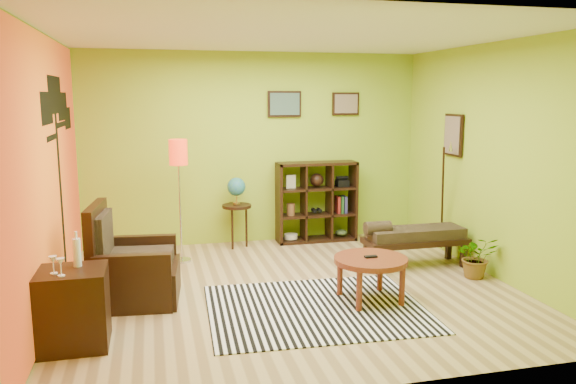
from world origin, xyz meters
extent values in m
plane|color=tan|center=(0.00, 0.00, 0.00)|extent=(5.00, 5.00, 0.00)
cube|color=#95B928|center=(0.00, 2.25, 1.40)|extent=(5.00, 0.04, 2.80)
cube|color=#95B928|center=(0.00, -2.25, 1.40)|extent=(5.00, 0.04, 2.80)
cube|color=#95B928|center=(-2.50, 0.00, 1.40)|extent=(0.04, 4.50, 2.80)
cube|color=#95B928|center=(2.50, 0.00, 1.40)|extent=(0.04, 4.50, 2.80)
cube|color=white|center=(0.00, 0.00, 2.80)|extent=(5.00, 4.50, 0.04)
cube|color=orange|center=(-2.48, 0.00, 1.40)|extent=(0.01, 4.45, 2.75)
cube|color=black|center=(-2.46, 0.55, 1.05)|extent=(0.01, 0.14, 2.10)
cube|color=black|center=(-2.46, 0.05, 2.05)|extent=(0.01, 0.65, 0.32)
cube|color=black|center=(-2.46, 0.60, 2.18)|extent=(0.01, 0.85, 0.40)
cube|color=black|center=(-2.46, 1.10, 2.05)|extent=(0.01, 0.70, 0.32)
cube|color=black|center=(-2.46, 1.45, 1.90)|extent=(0.01, 0.50, 0.26)
cube|color=black|center=(0.45, 2.22, 2.05)|extent=(0.50, 0.03, 0.38)
cube|color=#4F7263|center=(0.45, 2.19, 2.05)|extent=(0.44, 0.01, 0.32)
cube|color=black|center=(1.40, 2.22, 2.05)|extent=(0.42, 0.03, 0.34)
cube|color=gray|center=(1.40, 2.19, 2.05)|extent=(0.36, 0.01, 0.28)
cube|color=black|center=(2.47, 0.90, 1.65)|extent=(0.03, 0.44, 0.56)
cube|color=gray|center=(2.44, 0.90, 1.65)|extent=(0.01, 0.38, 0.50)
cylinder|color=black|center=(2.35, 0.90, 0.78)|extent=(0.23, 0.34, 1.46)
cone|color=silver|center=(2.35, 0.75, 1.52)|extent=(0.08, 0.09, 0.16)
cube|color=white|center=(0.11, -0.62, 0.01)|extent=(2.29, 1.86, 0.01)
cylinder|color=maroon|center=(0.73, -0.53, 0.45)|extent=(0.78, 0.78, 0.06)
cylinder|color=maroon|center=(0.96, -0.27, 0.21)|extent=(0.06, 0.06, 0.42)
cylinder|color=maroon|center=(0.47, -0.31, 0.21)|extent=(0.06, 0.06, 0.42)
cylinder|color=maroon|center=(1.00, -0.76, 0.21)|extent=(0.06, 0.06, 0.42)
cylinder|color=maroon|center=(0.51, -0.80, 0.21)|extent=(0.06, 0.06, 0.42)
cube|color=black|center=(0.73, -0.53, 0.49)|extent=(0.13, 0.06, 0.02)
cube|color=black|center=(-1.67, 0.07, 0.19)|extent=(0.93, 0.91, 0.38)
cube|color=black|center=(-2.08, 0.11, 0.53)|extent=(0.18, 0.83, 1.06)
cube|color=black|center=(-1.71, -0.32, 0.31)|extent=(0.78, 0.18, 0.62)
cube|color=black|center=(-1.63, 0.47, 0.31)|extent=(0.78, 0.18, 0.62)
cube|color=#FCCB7F|center=(-1.64, 0.07, 0.45)|extent=(0.74, 0.72, 0.13)
cube|color=#FCCB7F|center=(-2.00, 0.11, 0.72)|extent=(0.15, 0.62, 0.48)
cube|color=black|center=(-2.20, -0.95, 0.35)|extent=(0.59, 0.53, 0.69)
cylinder|color=white|center=(-2.15, -0.85, 0.82)|extent=(0.07, 0.07, 0.25)
cylinder|color=white|center=(-2.15, -0.85, 0.97)|extent=(0.02, 0.02, 0.07)
cylinder|color=white|center=(-2.32, -1.03, 0.70)|extent=(0.06, 0.06, 0.01)
cylinder|color=white|center=(-2.32, -1.03, 0.75)|extent=(0.01, 0.01, 0.09)
cone|color=white|center=(-2.32, -1.03, 0.82)|extent=(0.07, 0.07, 0.06)
cylinder|color=white|center=(-2.25, -1.11, 0.70)|extent=(0.06, 0.06, 0.01)
cylinder|color=white|center=(-2.25, -1.11, 0.75)|extent=(0.01, 0.01, 0.09)
cone|color=white|center=(-2.25, -1.11, 0.82)|extent=(0.07, 0.07, 0.06)
cylinder|color=silver|center=(-1.15, 1.42, 0.01)|extent=(0.24, 0.24, 0.03)
cylinder|color=silver|center=(-1.15, 1.42, 0.75)|extent=(0.02, 0.02, 1.50)
cylinder|color=red|center=(-1.15, 1.42, 1.45)|extent=(0.23, 0.23, 0.33)
cylinder|color=black|center=(-0.32, 1.96, 0.61)|extent=(0.42, 0.42, 0.04)
cylinder|color=black|center=(-0.19, 1.94, 0.29)|extent=(0.03, 0.03, 0.58)
cylinder|color=black|center=(-0.37, 2.08, 0.29)|extent=(0.03, 0.03, 0.58)
cylinder|color=black|center=(-0.40, 1.85, 0.29)|extent=(0.03, 0.03, 0.58)
cylinder|color=gold|center=(-0.32, 1.96, 0.65)|extent=(0.10, 0.10, 0.02)
cylinder|color=gold|center=(-0.32, 1.96, 0.71)|extent=(0.02, 0.02, 0.10)
sphere|color=#1046B2|center=(-0.32, 1.96, 0.89)|extent=(0.26, 0.26, 0.26)
cube|color=black|center=(0.32, 2.03, 0.60)|extent=(0.04, 0.35, 1.20)
cube|color=black|center=(1.48, 2.03, 0.60)|extent=(0.04, 0.35, 1.20)
cube|color=black|center=(0.90, 2.03, 0.02)|extent=(1.20, 0.35, 0.04)
cube|color=black|center=(0.90, 2.03, 1.18)|extent=(1.20, 0.35, 0.04)
cube|color=black|center=(0.70, 2.03, 0.60)|extent=(0.03, 0.33, 1.12)
cube|color=black|center=(1.10, 2.03, 0.60)|extent=(0.03, 0.33, 1.12)
cube|color=black|center=(0.90, 2.03, 0.40)|extent=(1.12, 0.33, 0.03)
cube|color=black|center=(0.90, 2.03, 0.80)|extent=(1.12, 0.33, 0.03)
cylinder|color=beige|center=(0.50, 2.03, 0.09)|extent=(0.20, 0.20, 0.07)
sphere|color=black|center=(0.90, 2.03, 0.93)|extent=(0.20, 0.20, 0.20)
cube|color=black|center=(1.30, 2.03, 0.87)|extent=(0.18, 0.15, 0.10)
cylinder|color=black|center=(0.86, 2.03, 0.47)|extent=(0.06, 0.12, 0.06)
cylinder|color=black|center=(0.94, 2.03, 0.47)|extent=(0.06, 0.12, 0.06)
ellipsoid|color=#384C26|center=(1.30, 2.03, 0.10)|extent=(0.18, 0.18, 0.09)
cylinder|color=brown|center=(0.50, 2.03, 0.50)|extent=(0.12, 0.12, 0.18)
cube|color=beige|center=(0.50, 2.03, 0.92)|extent=(0.14, 0.03, 0.20)
cube|color=maroon|center=(1.23, 2.03, 0.54)|extent=(0.04, 0.18, 0.26)
cube|color=#1E4C1E|center=(1.28, 2.03, 0.54)|extent=(0.04, 0.18, 0.26)
cube|color=navy|center=(1.34, 2.03, 0.54)|extent=(0.04, 0.18, 0.26)
cube|color=black|center=(1.77, 0.50, 0.33)|extent=(1.33, 0.48, 0.08)
cube|color=#FCCB7F|center=(1.77, 0.50, 0.44)|extent=(1.24, 0.42, 0.13)
cylinder|color=#FCCB7F|center=(1.25, 0.50, 0.53)|extent=(0.33, 0.17, 0.17)
cube|color=black|center=(2.36, 0.69, 0.15)|extent=(0.07, 0.07, 0.29)
cube|color=black|center=(1.18, 0.69, 0.15)|extent=(0.07, 0.07, 0.29)
cube|color=black|center=(2.36, 0.31, 0.15)|extent=(0.07, 0.07, 0.29)
cube|color=black|center=(1.18, 0.31, 0.15)|extent=(0.07, 0.07, 0.29)
imported|color=#26661E|center=(2.27, -0.11, 0.20)|extent=(0.60, 0.63, 0.41)
camera|label=1|loc=(-1.48, -5.90, 2.17)|focal=35.00mm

